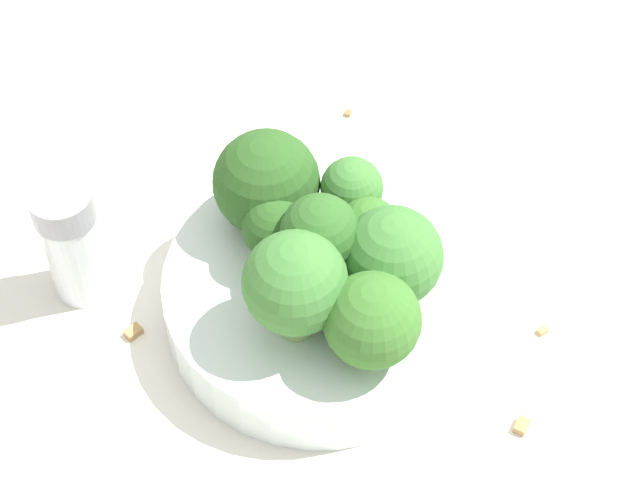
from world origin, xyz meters
name	(u,v)px	position (x,y,z in m)	size (l,w,h in m)	color
ground_plane	(320,314)	(0.00, 0.00, 0.00)	(3.00, 3.00, 0.00)	silver
bowl	(320,297)	(0.00, 0.00, 0.02)	(0.17, 0.17, 0.03)	silver
broccoli_floret_0	(352,192)	(-0.03, -0.03, 0.06)	(0.03, 0.03, 0.05)	#8EB770
broccoli_floret_1	(295,285)	(0.03, 0.02, 0.07)	(0.05, 0.05, 0.07)	#84AD66
broccoli_floret_2	(324,238)	(0.00, 0.00, 0.07)	(0.04, 0.04, 0.06)	#8EB770
broccoli_floret_3	(275,230)	(0.01, -0.02, 0.06)	(0.04, 0.04, 0.04)	#8EB770
broccoli_floret_4	(392,257)	(-0.03, 0.02, 0.06)	(0.05, 0.05, 0.05)	#8EB770
broccoli_floret_5	(363,223)	(-0.03, 0.00, 0.06)	(0.03, 0.03, 0.04)	#7A9E5B
broccoli_floret_6	(368,323)	(0.00, 0.05, 0.06)	(0.05, 0.05, 0.05)	#7A9E5B
broccoli_floret_7	(267,183)	(0.01, -0.05, 0.06)	(0.06, 0.06, 0.06)	#7A9E5B
pepper_shaker	(73,242)	(0.11, -0.08, 0.04)	(0.03, 0.03, 0.08)	silver
almond_crumb_0	(522,424)	(-0.06, 0.11, 0.00)	(0.01, 0.01, 0.01)	#AD7F4C
almond_crumb_1	(348,111)	(-0.09, -0.13, 0.00)	(0.01, 0.00, 0.01)	olive
almond_crumb_2	(543,329)	(-0.10, 0.07, 0.00)	(0.01, 0.00, 0.01)	#AD7F4C
almond_crumb_4	(133,330)	(0.10, -0.04, 0.00)	(0.01, 0.01, 0.01)	#AD7F4C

